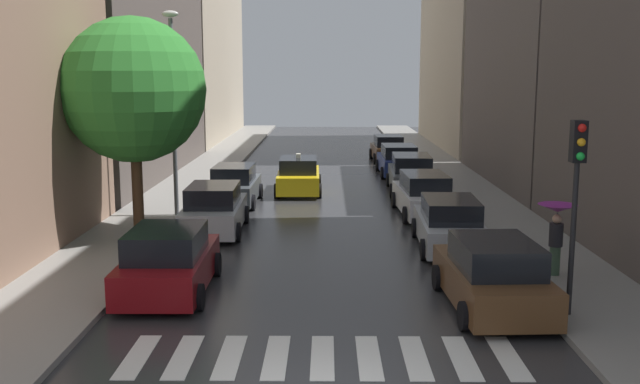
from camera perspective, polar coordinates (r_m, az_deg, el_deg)
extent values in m
cube|color=#2F2F32|center=(35.40, 0.42, 0.67)|extent=(28.00, 72.00, 0.04)
cube|color=gray|center=(35.99, -9.99, 0.82)|extent=(3.00, 72.00, 0.15)
cube|color=gray|center=(35.96, 10.83, 0.79)|extent=(3.00, 72.00, 0.15)
cube|color=silver|center=(14.74, -14.29, -12.54)|extent=(0.45, 2.20, 0.01)
cube|color=silver|center=(14.54, -10.77, -12.72)|extent=(0.45, 2.20, 0.01)
cube|color=silver|center=(14.39, -7.17, -12.85)|extent=(0.45, 2.20, 0.01)
cube|color=silver|center=(14.30, -3.50, -12.94)|extent=(0.45, 2.20, 0.01)
cube|color=silver|center=(14.27, 0.20, -12.98)|extent=(0.45, 2.20, 0.01)
cube|color=silver|center=(14.29, 3.91, -12.96)|extent=(0.45, 2.20, 0.01)
cube|color=silver|center=(14.37, 7.58, -12.89)|extent=(0.45, 2.20, 0.01)
cube|color=silver|center=(14.51, 11.20, -12.78)|extent=(0.45, 2.20, 0.01)
cube|color=silver|center=(14.70, 14.74, -12.62)|extent=(0.45, 2.20, 0.01)
cube|color=#B2A38C|center=(59.76, -10.40, 12.92)|extent=(6.00, 21.98, 18.17)
cube|color=#564C47|center=(36.44, 18.20, 8.59)|extent=(6.00, 14.48, 10.28)
cube|color=#B2A38C|center=(53.79, 12.67, 14.48)|extent=(6.00, 19.22, 20.51)
cube|color=maroon|center=(18.41, -11.90, -6.03)|extent=(1.98, 4.33, 0.82)
cube|color=black|center=(18.02, -12.12, -3.92)|extent=(1.72, 2.39, 0.67)
cylinder|color=black|center=(20.03, -13.76, -5.62)|extent=(0.23, 0.64, 0.64)
cylinder|color=black|center=(19.67, -8.26, -5.72)|extent=(0.23, 0.64, 0.64)
cylinder|color=black|center=(17.39, -15.98, -8.05)|extent=(0.23, 0.64, 0.64)
cylinder|color=black|center=(16.97, -9.63, -8.26)|extent=(0.23, 0.64, 0.64)
cube|color=#B2B7BF|center=(24.88, -8.39, -1.84)|extent=(1.93, 4.45, 0.83)
cube|color=black|center=(24.53, -8.50, -0.23)|extent=(1.67, 2.46, 0.68)
cylinder|color=black|center=(26.49, -9.92, -1.78)|extent=(0.23, 0.64, 0.64)
cylinder|color=black|center=(26.25, -5.95, -1.79)|extent=(0.23, 0.64, 0.64)
cylinder|color=black|center=(23.68, -11.06, -3.17)|extent=(0.23, 0.64, 0.64)
cylinder|color=black|center=(23.41, -6.61, -3.20)|extent=(0.23, 0.64, 0.64)
cube|color=#474C51|center=(30.02, -6.78, 0.14)|extent=(1.83, 4.25, 0.81)
cube|color=black|center=(29.70, -6.87, 1.48)|extent=(1.59, 2.35, 0.66)
cylinder|color=black|center=(31.56, -8.00, 0.10)|extent=(0.23, 0.64, 0.64)
cylinder|color=black|center=(31.32, -4.82, 0.08)|extent=(0.23, 0.64, 0.64)
cylinder|color=black|center=(28.85, -8.90, -0.82)|extent=(0.23, 0.64, 0.64)
cylinder|color=black|center=(28.59, -5.42, -0.84)|extent=(0.23, 0.64, 0.64)
cube|color=brown|center=(17.32, 13.50, -7.10)|extent=(2.13, 4.49, 0.82)
cube|color=black|center=(16.91, 13.80, -4.88)|extent=(1.81, 2.50, 0.67)
cylinder|color=black|center=(18.52, 9.37, -6.72)|extent=(0.25, 0.65, 0.64)
cylinder|color=black|center=(19.00, 15.12, -6.51)|extent=(0.25, 0.65, 0.64)
cylinder|color=black|center=(15.82, 11.46, -9.65)|extent=(0.25, 0.65, 0.64)
cylinder|color=black|center=(16.37, 18.13, -9.28)|extent=(0.25, 0.65, 0.64)
cube|color=#B2B7BF|center=(22.74, 10.21, -3.02)|extent=(1.96, 4.54, 0.79)
cube|color=black|center=(22.38, 10.35, -1.35)|extent=(1.67, 2.52, 0.65)
cylinder|color=black|center=(24.13, 7.59, -2.84)|extent=(0.24, 0.65, 0.64)
cylinder|color=black|center=(24.36, 11.85, -2.84)|extent=(0.24, 0.65, 0.64)
cylinder|color=black|center=(21.26, 8.30, -4.56)|extent=(0.24, 0.65, 0.64)
cylinder|color=black|center=(21.52, 13.12, -4.53)|extent=(0.24, 0.65, 0.64)
cube|color=silver|center=(27.79, 8.21, -0.65)|extent=(1.97, 4.81, 0.81)
cube|color=black|center=(27.44, 8.33, 0.78)|extent=(1.67, 2.67, 0.67)
cylinder|color=black|center=(29.22, 5.96, -0.62)|extent=(0.25, 0.65, 0.64)
cylinder|color=black|center=(29.51, 9.36, -0.60)|extent=(0.25, 0.65, 0.64)
cylinder|color=black|center=(26.18, 6.87, -1.84)|extent=(0.25, 0.65, 0.64)
cylinder|color=black|center=(26.51, 10.66, -1.79)|extent=(0.25, 0.65, 0.64)
cube|color=#474C51|center=(32.98, 7.23, 1.03)|extent=(2.02, 4.85, 0.86)
cube|color=black|center=(32.64, 7.29, 2.33)|extent=(1.72, 2.69, 0.70)
cylinder|color=black|center=(34.52, 5.48, 0.96)|extent=(0.24, 0.65, 0.64)
cylinder|color=black|center=(34.67, 8.53, 0.94)|extent=(0.24, 0.65, 0.64)
cylinder|color=black|center=(31.41, 5.76, 0.10)|extent=(0.24, 0.65, 0.64)
cylinder|color=black|center=(31.56, 9.12, 0.07)|extent=(0.24, 0.65, 0.64)
cube|color=navy|center=(38.40, 6.23, 2.21)|extent=(1.97, 4.65, 0.79)
cube|color=black|center=(38.09, 6.29, 3.24)|extent=(1.71, 2.57, 0.65)
cylinder|color=black|center=(39.84, 4.62, 2.13)|extent=(0.23, 0.64, 0.64)
cylinder|color=black|center=(40.05, 7.32, 2.13)|extent=(0.23, 0.64, 0.64)
cylinder|color=black|center=(36.83, 5.03, 1.51)|extent=(0.23, 0.64, 0.64)
cylinder|color=black|center=(37.06, 7.95, 1.51)|extent=(0.23, 0.64, 0.64)
cube|color=brown|center=(44.29, 5.42, 3.19)|extent=(1.92, 4.13, 0.78)
cube|color=black|center=(44.01, 5.46, 4.08)|extent=(1.65, 2.29, 0.64)
cylinder|color=black|center=(45.55, 4.09, 3.08)|extent=(0.24, 0.65, 0.64)
cylinder|color=black|center=(45.75, 6.35, 3.07)|extent=(0.24, 0.65, 0.64)
cylinder|color=black|center=(42.89, 4.41, 2.67)|extent=(0.24, 0.65, 0.64)
cylinder|color=black|center=(43.10, 6.81, 2.66)|extent=(0.24, 0.65, 0.64)
cube|color=yellow|center=(32.64, -1.71, 0.95)|extent=(1.93, 4.39, 0.80)
cube|color=black|center=(32.32, -1.73, 2.17)|extent=(1.67, 2.42, 0.65)
cube|color=#F2EDCC|center=(32.27, -1.73, 2.90)|extent=(0.21, 0.36, 0.18)
cylinder|color=black|center=(34.13, -3.21, 0.89)|extent=(0.23, 0.64, 0.64)
cylinder|color=black|center=(34.09, -0.11, 0.90)|extent=(0.23, 0.64, 0.64)
cylinder|color=black|center=(31.29, -3.46, 0.09)|extent=(0.23, 0.64, 0.64)
cylinder|color=black|center=(31.25, -0.07, 0.10)|extent=(0.23, 0.64, 0.64)
cylinder|color=#38513D|center=(20.02, 18.15, -5.19)|extent=(0.28, 0.28, 0.78)
cylinder|color=black|center=(19.86, 18.25, -3.25)|extent=(0.36, 0.36, 0.61)
sphere|color=tan|center=(19.77, 18.32, -2.04)|extent=(0.24, 0.24, 0.24)
cone|color=#8C1E8C|center=(19.72, 18.36, -1.23)|extent=(1.01, 1.01, 0.20)
cylinder|color=#333338|center=(19.79, 18.30, -2.24)|extent=(0.02, 0.02, 0.71)
cylinder|color=#513823|center=(24.37, -14.29, -0.06)|extent=(0.36, 0.36, 2.74)
sphere|color=#2D7B2C|center=(24.06, -14.62, 7.86)|extent=(4.69, 4.69, 4.69)
cylinder|color=black|center=(16.62, 19.43, -3.59)|extent=(0.12, 0.12, 3.40)
cube|color=black|center=(16.29, 19.85, 3.80)|extent=(0.30, 0.30, 0.90)
sphere|color=red|center=(16.09, 20.12, 4.80)|extent=(0.18, 0.18, 0.18)
sphere|color=#F2A519|center=(16.12, 20.06, 3.74)|extent=(0.18, 0.18, 0.18)
sphere|color=green|center=(16.15, 20.00, 2.68)|extent=(0.18, 0.18, 0.18)
cylinder|color=#595B60|center=(26.97, -11.56, 5.73)|extent=(0.16, 0.16, 7.20)
ellipsoid|color=beige|center=(26.98, -11.83, 13.69)|extent=(0.60, 0.28, 0.24)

